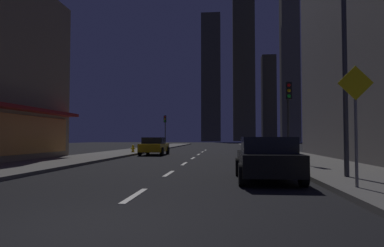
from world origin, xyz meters
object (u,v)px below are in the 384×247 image
at_px(car_parked_near, 267,158).
at_px(traffic_light_far_left, 165,124).
at_px(car_parked_far, 154,146).
at_px(pedestrian_crossing_sign, 356,115).
at_px(traffic_light_near_right, 288,104).
at_px(street_lamp_right, 319,30).
at_px(fire_hydrant_far_left, 133,149).

height_order(car_parked_near, traffic_light_far_left, traffic_light_far_left).
distance_m(car_parked_far, pedestrian_crossing_sign, 21.06).
relative_size(traffic_light_near_right, street_lamp_right, 0.64).
relative_size(street_lamp_right, pedestrian_crossing_sign, 2.09).
height_order(fire_hydrant_far_left, street_lamp_right, street_lamp_right).
xyz_separation_m(traffic_light_far_left, pedestrian_crossing_sign, (11.10, -34.96, -1.18)).
relative_size(traffic_light_near_right, pedestrian_crossing_sign, 1.33).
xyz_separation_m(car_parked_near, traffic_light_far_left, (-9.10, 32.59, 2.45)).
height_order(fire_hydrant_far_left, pedestrian_crossing_sign, pedestrian_crossing_sign).
distance_m(car_parked_near, street_lamp_right, 4.68).
height_order(car_parked_near, pedestrian_crossing_sign, pedestrian_crossing_sign).
bearing_deg(car_parked_near, traffic_light_near_right, 73.90).
relative_size(fire_hydrant_far_left, street_lamp_right, 0.10).
bearing_deg(traffic_light_near_right, car_parked_far, 132.47).
distance_m(car_parked_far, traffic_light_near_right, 13.70).
distance_m(traffic_light_near_right, pedestrian_crossing_sign, 9.03).
bearing_deg(car_parked_near, fire_hydrant_far_left, 117.35).
xyz_separation_m(car_parked_near, car_parked_far, (-7.20, 16.53, 0.00)).
distance_m(traffic_light_near_right, street_lamp_right, 6.69).
bearing_deg(traffic_light_near_right, fire_hydrant_far_left, 134.05).
distance_m(car_parked_far, fire_hydrant_far_left, 2.96).
height_order(car_parked_near, fire_hydrant_far_left, car_parked_near).
bearing_deg(street_lamp_right, car_parked_near, -174.83).
bearing_deg(traffic_light_far_left, pedestrian_crossing_sign, -72.38).
xyz_separation_m(traffic_light_near_right, pedestrian_crossing_sign, (0.10, -8.95, -1.18)).
relative_size(car_parked_far, traffic_light_far_left, 1.01).
xyz_separation_m(street_lamp_right, pedestrian_crossing_sign, (0.22, -2.53, -3.05)).
bearing_deg(fire_hydrant_far_left, street_lamp_right, -58.22).
distance_m(car_parked_far, street_lamp_right, 19.16).
bearing_deg(car_parked_far, traffic_light_far_left, 96.75).
relative_size(fire_hydrant_far_left, traffic_light_far_left, 0.16).
relative_size(car_parked_far, fire_hydrant_far_left, 6.48).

